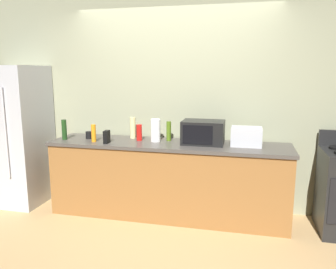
# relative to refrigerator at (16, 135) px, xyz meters

# --- Properties ---
(ground_plane) EXTENTS (8.00, 8.00, 0.00)m
(ground_plane) POSITION_rel_refrigerator_xyz_m (2.05, -0.40, -0.90)
(ground_plane) COLOR tan
(back_wall) EXTENTS (6.40, 0.10, 2.70)m
(back_wall) POSITION_rel_refrigerator_xyz_m (2.05, 0.41, 0.45)
(back_wall) COLOR gray
(back_wall) RESTS_ON ground_plane
(counter_run) EXTENTS (2.84, 0.64, 0.90)m
(counter_run) POSITION_rel_refrigerator_xyz_m (2.05, 0.00, -0.45)
(counter_run) COLOR brown
(counter_run) RESTS_ON ground_plane
(refrigerator) EXTENTS (0.72, 0.73, 1.80)m
(refrigerator) POSITION_rel_refrigerator_xyz_m (0.00, 0.00, 0.00)
(refrigerator) COLOR #B7BABF
(refrigerator) RESTS_ON ground_plane
(microwave) EXTENTS (0.48, 0.35, 0.27)m
(microwave) POSITION_rel_refrigerator_xyz_m (2.46, 0.05, 0.13)
(microwave) COLOR black
(microwave) RESTS_ON counter_run
(toaster_oven) EXTENTS (0.34, 0.26, 0.21)m
(toaster_oven) POSITION_rel_refrigerator_xyz_m (2.95, 0.06, 0.10)
(toaster_oven) COLOR #B7BABF
(toaster_oven) RESTS_ON counter_run
(paper_towel_roll) EXTENTS (0.12, 0.12, 0.27)m
(paper_towel_roll) POSITION_rel_refrigerator_xyz_m (1.89, 0.05, 0.13)
(paper_towel_roll) COLOR white
(paper_towel_roll) RESTS_ON counter_run
(cordless_phone) EXTENTS (0.05, 0.11, 0.15)m
(cordless_phone) POSITION_rel_refrigerator_xyz_m (1.35, -0.18, 0.07)
(cordless_phone) COLOR black
(cordless_phone) RESTS_ON counter_run
(bottle_vinegar) EXTENTS (0.07, 0.07, 0.27)m
(bottle_vinegar) POSITION_rel_refrigerator_xyz_m (1.55, 0.18, 0.13)
(bottle_vinegar) COLOR beige
(bottle_vinegar) RESTS_ON counter_run
(bottle_hot_sauce) EXTENTS (0.07, 0.07, 0.20)m
(bottle_hot_sauce) POSITION_rel_refrigerator_xyz_m (1.68, 0.06, 0.10)
(bottle_hot_sauce) COLOR red
(bottle_hot_sauce) RESTS_ON counter_run
(bottle_dish_soap) EXTENTS (0.06, 0.06, 0.21)m
(bottle_dish_soap) POSITION_rel_refrigerator_xyz_m (1.17, -0.14, 0.10)
(bottle_dish_soap) COLOR orange
(bottle_dish_soap) RESTS_ON counter_run
(bottle_olive_oil) EXTENTS (0.06, 0.06, 0.24)m
(bottle_olive_oil) POSITION_rel_refrigerator_xyz_m (2.03, 0.12, 0.12)
(bottle_olive_oil) COLOR #4C6B19
(bottle_olive_oil) RESTS_ON counter_run
(bottle_wine) EXTENTS (0.06, 0.06, 0.25)m
(bottle_wine) POSITION_rel_refrigerator_xyz_m (0.76, -0.10, 0.12)
(bottle_wine) COLOR #1E3F19
(bottle_wine) RESTS_ON counter_run
(mug_black) EXTENTS (0.08, 0.08, 0.09)m
(mug_black) POSITION_rel_refrigerator_xyz_m (1.03, 0.02, 0.04)
(mug_black) COLOR black
(mug_black) RESTS_ON counter_run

